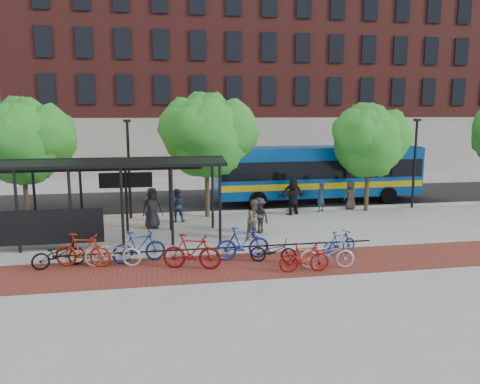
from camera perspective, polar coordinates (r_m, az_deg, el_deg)
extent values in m
plane|color=#9E9E99|center=(22.36, 4.61, -4.54)|extent=(160.00, 160.00, 0.00)
cube|color=black|center=(29.98, 0.76, -0.82)|extent=(160.00, 8.00, 0.01)
cube|color=#B7B7B2|center=(26.13, 2.40, -2.29)|extent=(160.00, 0.25, 0.12)
cube|color=maroon|center=(17.24, 2.33, -8.88)|extent=(24.00, 3.00, 0.01)
cube|color=black|center=(17.87, -2.42, -8.21)|extent=(12.00, 0.05, 0.95)
cube|color=maroon|center=(49.65, 8.53, 14.85)|extent=(55.00, 14.00, 20.00)
cube|color=#7A664C|center=(62.57, -20.57, 17.89)|extent=(22.00, 22.00, 30.00)
cylinder|color=black|center=(20.24, -25.53, -2.20)|extent=(0.12, 0.12, 3.30)
cylinder|color=black|center=(22.81, -23.76, -0.82)|extent=(0.12, 0.12, 3.30)
cylinder|color=black|center=(19.80, -19.95, -2.08)|extent=(0.12, 0.12, 3.30)
cylinder|color=black|center=(22.41, -18.79, -0.69)|extent=(0.12, 0.12, 3.30)
cylinder|color=black|center=(19.55, -14.17, -1.94)|extent=(0.12, 0.12, 3.30)
cylinder|color=black|center=(22.19, -13.69, -0.54)|extent=(0.12, 0.12, 3.30)
cylinder|color=black|center=(19.50, -8.29, -1.77)|extent=(0.12, 0.12, 3.30)
cylinder|color=black|center=(22.15, -8.52, -0.39)|extent=(0.12, 0.12, 3.30)
cylinder|color=black|center=(19.65, -2.45, -1.58)|extent=(0.12, 0.12, 3.30)
cylinder|color=black|center=(22.28, -3.37, -0.23)|extent=(0.12, 0.12, 3.30)
cube|color=black|center=(20.09, -22.68, -3.99)|extent=(4.50, 0.08, 1.40)
cube|color=black|center=(20.01, -17.11, 3.42)|extent=(10.60, 1.65, 0.29)
cube|color=black|center=(21.40, -16.66, 3.82)|extent=(10.60, 1.65, 0.29)
cube|color=black|center=(22.13, -16.41, 2.98)|extent=(9.00, 0.10, 0.40)
cube|color=black|center=(22.17, -13.75, 1.41)|extent=(2.40, 0.12, 0.70)
cube|color=#FF7200|center=(22.25, -13.73, 1.44)|extent=(2.20, 0.02, 0.55)
cylinder|color=#382619|center=(25.47, -24.59, -0.90)|extent=(0.24, 0.24, 2.38)
sphere|color=#217B20|center=(25.15, -25.04, 5.36)|extent=(4.00, 4.00, 4.00)
sphere|color=#217B20|center=(25.09, -22.76, 6.20)|extent=(3.20, 3.20, 3.20)
sphere|color=#217B20|center=(25.06, -27.06, 6.11)|extent=(3.00, 3.00, 3.00)
sphere|color=#217B20|center=(25.47, -24.73, 7.23)|extent=(2.80, 2.80, 2.80)
cylinder|color=#382619|center=(24.75, -4.02, -0.15)|extent=(0.24, 0.24, 2.52)
sphere|color=#217B20|center=(24.42, -4.11, 6.66)|extent=(4.20, 4.20, 4.20)
sphere|color=#217B20|center=(24.73, -1.72, 7.41)|extent=(3.36, 3.36, 3.36)
sphere|color=#217B20|center=(24.03, -6.05, 7.53)|extent=(3.15, 3.15, 3.15)
sphere|color=#217B20|center=(24.80, -3.99, 8.56)|extent=(2.94, 2.94, 2.94)
cylinder|color=#382619|center=(27.20, 15.19, 0.17)|extent=(0.24, 0.24, 2.27)
sphere|color=#217B20|center=(26.90, 15.44, 5.76)|extent=(3.80, 3.80, 3.80)
sphere|color=#217B20|center=(27.48, 17.09, 6.38)|extent=(3.04, 3.04, 3.04)
sphere|color=#217B20|center=(26.29, 14.25, 6.60)|extent=(2.85, 2.85, 2.85)
sphere|color=#217B20|center=(27.27, 15.35, 7.49)|extent=(2.66, 2.66, 2.66)
cylinder|color=black|center=(24.78, -13.38, 2.52)|extent=(0.14, 0.14, 5.00)
cube|color=black|center=(24.60, -13.61, 8.42)|extent=(0.35, 0.20, 0.15)
cylinder|color=black|center=(28.68, 20.50, 3.12)|extent=(0.14, 0.14, 5.00)
cube|color=black|center=(28.53, 20.80, 8.21)|extent=(0.35, 0.20, 0.15)
cube|color=#08469E|center=(29.01, 9.41, 2.53)|extent=(12.70, 2.99, 2.90)
cube|color=black|center=(28.98, 9.42, 2.99)|extent=(12.45, 3.03, 1.05)
cube|color=yellow|center=(29.11, 9.37, 1.14)|extent=(12.58, 3.04, 0.37)
cube|color=#08469E|center=(28.87, 9.49, 5.28)|extent=(12.45, 2.71, 0.19)
cylinder|color=black|center=(26.76, 2.21, -1.02)|extent=(1.02, 0.32, 1.01)
cylinder|color=black|center=(29.39, 0.98, -0.04)|extent=(1.02, 0.32, 1.01)
cylinder|color=black|center=(29.67, 17.61, -0.41)|extent=(1.02, 0.32, 1.01)
cylinder|color=black|center=(32.06, 15.27, 0.44)|extent=(1.02, 0.32, 1.01)
imported|color=black|center=(18.06, -21.22, -7.07)|extent=(1.97, 1.26, 0.98)
imported|color=#9E230E|center=(17.76, -18.61, -6.75)|extent=(2.14, 1.08, 1.24)
imported|color=#BCBCBF|center=(17.53, -15.25, -7.08)|extent=(2.12, 0.99, 1.07)
imported|color=navy|center=(17.77, -12.21, -6.54)|extent=(2.04, 0.97, 1.18)
imported|color=maroon|center=(16.73, -5.88, -7.25)|extent=(2.19, 1.15, 1.26)
imported|color=navy|center=(17.71, 0.33, -6.24)|extent=(2.15, 0.84, 1.26)
imported|color=black|center=(17.43, 4.09, -7.14)|extent=(1.82, 1.10, 0.90)
imported|color=maroon|center=(16.51, 7.85, -7.90)|extent=(1.79, 0.58, 1.06)
imported|color=#B6B6B9|center=(17.06, 10.56, -7.43)|extent=(2.05, 0.93, 1.04)
imported|color=navy|center=(18.65, 12.02, -6.08)|extent=(1.68, 1.00, 0.98)
imported|color=black|center=(22.63, -10.64, -1.95)|extent=(1.06, 0.80, 1.97)
imported|color=#3B362F|center=(23.30, -10.96, -1.88)|extent=(0.77, 0.68, 1.77)
imported|color=#1B293F|center=(23.82, -7.73, -1.61)|extent=(0.83, 0.65, 1.70)
imported|color=black|center=(26.22, 6.41, -0.30)|extent=(1.18, 0.63, 1.92)
imported|color=black|center=(25.44, 6.48, -0.61)|extent=(1.86, 1.15, 1.92)
imported|color=#3F3832|center=(27.41, 13.33, -0.36)|extent=(0.93, 0.75, 1.64)
imported|color=navy|center=(26.39, 9.81, -0.56)|extent=(0.74, 0.68, 1.69)
imported|color=brown|center=(20.41, 1.80, -3.35)|extent=(1.08, 1.02, 1.77)
imported|color=black|center=(21.45, 2.39, -2.87)|extent=(1.10, 1.23, 1.65)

